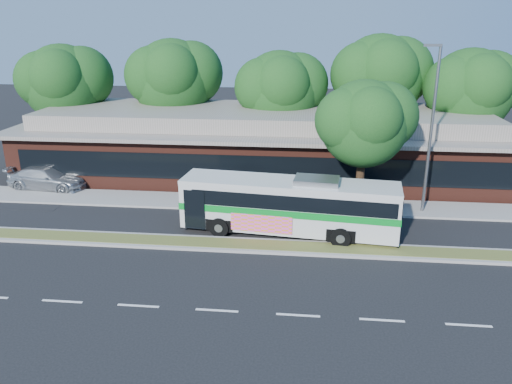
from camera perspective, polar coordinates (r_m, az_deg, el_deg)
ground at (r=23.34m, az=-2.28°, el=-6.83°), size 120.00×120.00×0.00m
median_strip at (r=23.84m, az=-2.07°, el=-6.04°), size 26.00×1.10×0.15m
sidewalk at (r=29.16m, az=-0.48°, el=-1.27°), size 44.00×2.60×0.12m
plaza_building at (r=34.85m, az=0.75°, el=5.66°), size 33.20×11.20×4.45m
lamp_post at (r=28.03m, az=19.37°, el=7.12°), size 0.93×0.18×9.07m
tree_bg_a at (r=40.28m, az=-20.51°, el=11.71°), size 6.47×5.80×8.63m
tree_bg_b at (r=38.38m, az=-8.82°, el=12.77°), size 6.69×6.00×9.00m
tree_bg_c at (r=36.24m, az=3.36°, el=11.72°), size 6.24×5.60×8.26m
tree_bg_d at (r=37.49m, az=14.55°, el=12.68°), size 6.91×6.20×9.37m
tree_bg_e at (r=37.90m, az=23.78°, el=10.73°), size 6.47×5.80×8.50m
transit_bus at (r=24.69m, az=3.89°, el=-1.16°), size 10.88×3.47×3.01m
sedan at (r=34.24m, az=-22.72°, el=1.48°), size 5.15×2.46×1.45m
sidewalk_tree at (r=26.84m, az=12.92°, el=7.84°), size 5.10×4.58×7.37m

